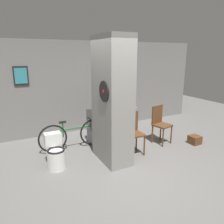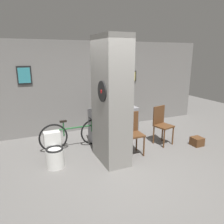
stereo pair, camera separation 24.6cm
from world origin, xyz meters
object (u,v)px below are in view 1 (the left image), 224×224
Objects in this scene: chair_near_pillar at (133,131)px; chair_by_doorway at (160,122)px; toilet at (56,154)px; bicycle at (74,135)px; bottle_tall at (107,105)px.

chair_by_doorway is at bearing 13.88° from chair_near_pillar.
toilet is 2.72m from chair_by_doorway.
bicycle is at bearing 144.54° from chair_near_pillar.
toilet is 0.70× the size of chair_by_doorway.
bicycle is 6.29× the size of bottle_tall.
bottle_tall reaches higher than chair_by_doorway.
chair_by_doorway is at bearing -32.57° from bottle_tall.
chair_near_pillar is 3.63× the size of bottle_tall.
bicycle is (0.61, 0.72, 0.06)m from toilet.
chair_near_pillar is at bearing -36.76° from bicycle.
chair_by_doorway is at bearing 1.84° from toilet.
bicycle is 1.13m from bottle_tall.
toilet is 0.70× the size of chair_near_pillar.
bicycle is at bearing -173.98° from bottle_tall.
chair_near_pillar is (1.74, -0.13, 0.25)m from toilet.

